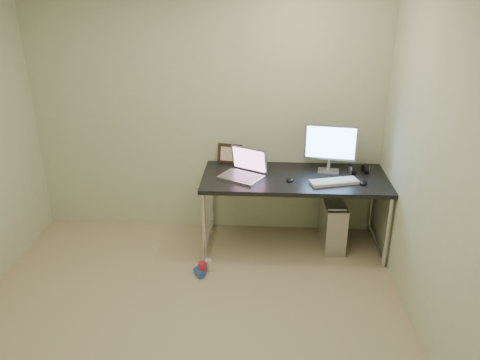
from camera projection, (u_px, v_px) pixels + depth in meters
name	position (u px, v px, depth m)	size (l,w,h in m)	color
floor	(182.00, 336.00, 3.50)	(3.50, 3.50, 0.00)	tan
wall_back	(206.00, 113.00, 4.62)	(3.50, 0.02, 2.50)	beige
wall_right	(450.00, 189.00, 2.92)	(0.02, 3.50, 2.50)	beige
desk	(294.00, 184.00, 4.45)	(1.75, 0.76, 0.75)	black
tower_computer	(333.00, 224.00, 4.62)	(0.22, 0.47, 0.51)	#A8A9AD
cable_a	(325.00, 196.00, 4.85)	(0.01, 0.01, 0.70)	black
cable_b	(334.00, 199.00, 4.83)	(0.01, 0.01, 0.72)	black
can_red	(202.00, 269.00, 4.21)	(0.07, 0.07, 0.13)	#B72235
can_white	(209.00, 265.00, 4.27)	(0.06, 0.06, 0.11)	silver
can_blue	(199.00, 272.00, 4.21)	(0.07, 0.07, 0.12)	#1F50AB
laptop	(244.00, 170.00, 4.41)	(0.48, 0.45, 0.26)	silver
monitor	(330.00, 145.00, 4.43)	(0.50, 0.17, 0.47)	silver
keyboard	(334.00, 182.00, 4.27)	(0.44, 0.14, 0.03)	silver
mouse_right	(363.00, 182.00, 4.26)	(0.06, 0.10, 0.04)	black
mouse_left	(290.00, 179.00, 4.32)	(0.06, 0.10, 0.03)	black
headphones	(359.00, 170.00, 4.50)	(0.19, 0.11, 0.12)	black
picture_frame	(230.00, 154.00, 4.72)	(0.25, 0.03, 0.20)	black
webcam	(258.00, 157.00, 4.69)	(0.04, 0.03, 0.11)	silver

